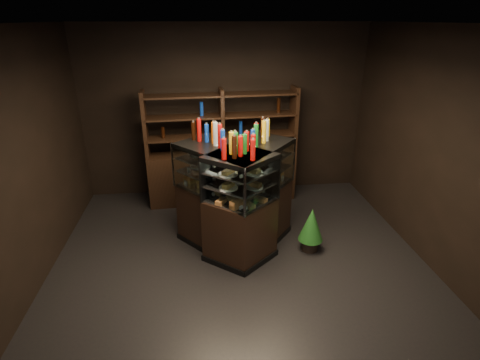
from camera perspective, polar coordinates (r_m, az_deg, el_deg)
The scene contains 7 objects.
ground at distance 5.13m, azimuth 0.14°, elevation -13.02°, with size 5.00×5.00×0.00m, color black.
room_shell at distance 4.27m, azimuth 0.16°, elevation 8.42°, with size 5.02×5.02×3.01m.
display_case at distance 5.28m, azimuth -0.40°, elevation -5.35°, with size 1.76×1.51×1.51m.
food_display at distance 5.00m, azimuth -0.42°, elevation 1.22°, with size 1.30×1.08×0.46m.
bottles_top at distance 4.84m, azimuth -0.44°, elevation 6.54°, with size 1.13×0.94×0.30m.
potted_conifer at distance 5.32m, azimuth 10.85°, elevation -6.57°, with size 0.35×0.35×0.74m.
back_shelving at distance 6.63m, azimuth -2.68°, elevation 1.75°, with size 2.60×0.56×2.00m.
Camera 1 is at (-0.48, -4.10, 3.05)m, focal length 28.00 mm.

